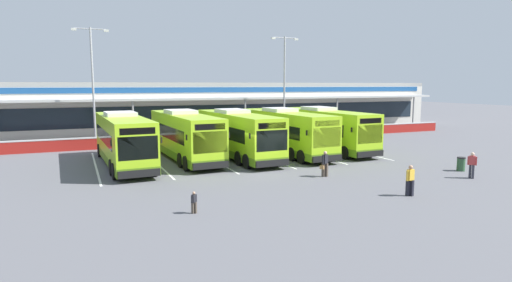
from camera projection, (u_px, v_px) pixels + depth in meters
ground_plane at (266, 170)px, 28.58m from camera, size 200.00×200.00×0.00m
terminal_building at (176, 107)px, 52.70m from camera, size 70.00×13.00×6.00m
red_barrier_wall at (205, 138)px, 41.72m from camera, size 60.00×0.40×1.10m
coach_bus_leftmost at (123, 141)px, 30.15m from camera, size 3.27×12.24×3.78m
coach_bus_left_centre at (184, 136)px, 32.70m from camera, size 3.27×12.24×3.78m
coach_bus_centre at (237, 135)px, 33.48m from camera, size 3.27×12.24×3.78m
coach_bus_right_centre at (285, 132)px, 35.28m from camera, size 3.27×12.24×3.78m
coach_bus_rightmost at (324, 130)px, 37.24m from camera, size 3.27×12.24×3.78m
bay_stripe_far_west at (96, 166)px, 29.95m from camera, size 0.14×13.00×0.01m
bay_stripe_west at (156, 162)px, 31.59m from camera, size 0.14×13.00×0.01m
bay_stripe_mid_west at (210, 158)px, 33.23m from camera, size 0.14×13.00×0.01m
bay_stripe_centre at (259, 155)px, 34.86m from camera, size 0.14×13.00×0.01m
bay_stripe_mid_east at (303, 152)px, 36.50m from camera, size 0.14×13.00×0.01m
bay_stripe_east at (344, 149)px, 38.14m from camera, size 0.14×13.00×0.01m
pedestrian_with_handbag at (325, 163)px, 26.49m from camera, size 0.65×0.41×1.62m
pedestrian_in_dark_coat at (472, 164)px, 26.04m from camera, size 0.42×0.47×1.62m
pedestrian_child at (194, 202)px, 18.92m from camera, size 0.31×0.23×1.00m
pedestrian_near_bin at (410, 179)px, 21.87m from camera, size 0.54×0.29×1.62m
lamp_post_west at (93, 79)px, 39.65m from camera, size 3.24×0.28×11.00m
lamp_post_centre at (284, 80)px, 47.08m from camera, size 3.24×0.28×11.00m
litter_bin at (461, 164)px, 28.32m from camera, size 0.54×0.54×0.93m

